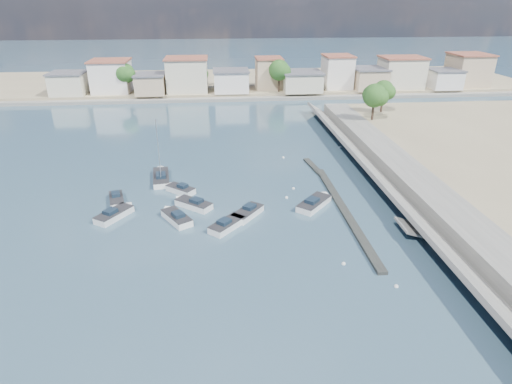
% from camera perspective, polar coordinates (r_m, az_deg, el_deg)
% --- Properties ---
extents(ground, '(400.00, 400.00, 0.00)m').
position_cam_1_polar(ground, '(78.67, 0.67, 7.20)').
color(ground, '#314F62').
rests_on(ground, ground).
extents(seawall_walkway, '(5.00, 90.00, 1.80)m').
position_cam_1_polar(seawall_walkway, '(58.95, 21.70, 0.15)').
color(seawall_walkway, slate).
rests_on(seawall_walkway, ground).
extents(breakwater, '(2.00, 31.02, 0.35)m').
position_cam_1_polar(breakwater, '(54.81, 10.81, -1.14)').
color(breakwater, black).
rests_on(breakwater, ground).
extents(far_shore_land, '(160.00, 40.00, 1.40)m').
position_cam_1_polar(far_shore_land, '(128.92, -1.76, 14.43)').
color(far_shore_land, gray).
rests_on(far_shore_land, ground).
extents(far_shore_quay, '(160.00, 2.50, 0.80)m').
position_cam_1_polar(far_shore_quay, '(108.43, -1.04, 12.31)').
color(far_shore_quay, slate).
rests_on(far_shore_quay, ground).
extents(far_town, '(113.01, 12.80, 8.35)m').
position_cam_1_polar(far_town, '(114.60, 4.26, 15.23)').
color(far_town, beige).
rests_on(far_town, far_shore_land).
extents(shore_trees, '(74.56, 38.32, 7.92)m').
position_cam_1_polar(shore_trees, '(105.44, 3.75, 15.13)').
color(shore_trees, '#38281E').
rests_on(shore_trees, ground).
extents(motorboat_a, '(3.97, 4.89, 1.48)m').
position_cam_1_polar(motorboat_a, '(50.30, -10.65, -3.32)').
color(motorboat_a, white).
rests_on(motorboat_a, ground).
extents(motorboat_b, '(4.35, 4.58, 1.48)m').
position_cam_1_polar(motorboat_b, '(48.04, -3.71, -4.33)').
color(motorboat_b, white).
rests_on(motorboat_b, ground).
extents(motorboat_c, '(4.80, 4.32, 1.48)m').
position_cam_1_polar(motorboat_c, '(53.09, -8.50, -1.59)').
color(motorboat_c, white).
rests_on(motorboat_c, ground).
extents(motorboat_d, '(4.23, 4.70, 1.48)m').
position_cam_1_polar(motorboat_d, '(50.14, -1.31, -2.96)').
color(motorboat_d, white).
rests_on(motorboat_d, ground).
extents(motorboat_e, '(4.19, 4.95, 1.48)m').
position_cam_1_polar(motorboat_e, '(52.78, -18.19, -2.80)').
color(motorboat_e, white).
rests_on(motorboat_e, ground).
extents(motorboat_f, '(4.08, 3.78, 1.48)m').
position_cam_1_polar(motorboat_f, '(57.35, -10.16, 0.34)').
color(motorboat_f, white).
rests_on(motorboat_f, ground).
extents(motorboat_g, '(2.68, 4.85, 1.48)m').
position_cam_1_polar(motorboat_g, '(56.01, -18.07, -1.15)').
color(motorboat_g, white).
rests_on(motorboat_g, ground).
extents(motorboat_h, '(5.08, 5.40, 1.48)m').
position_cam_1_polar(motorboat_h, '(53.28, 7.88, -1.45)').
color(motorboat_h, white).
rests_on(motorboat_h, ground).
extents(sailboat, '(2.92, 7.05, 9.00)m').
position_cam_1_polar(sailboat, '(61.77, -12.53, 1.98)').
color(sailboat, white).
rests_on(sailboat, ground).
extents(mooring_buoys, '(12.70, 38.72, 0.39)m').
position_cam_1_polar(mooring_buoys, '(56.20, 8.33, -0.41)').
color(mooring_buoys, white).
rests_on(mooring_buoys, ground).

